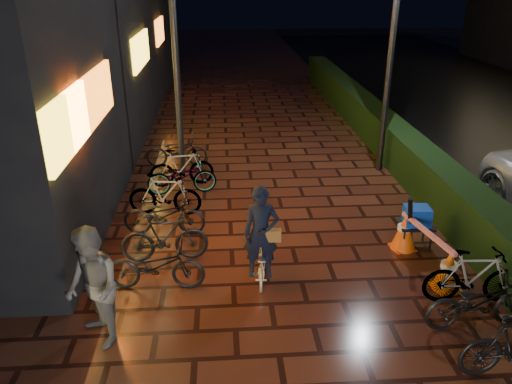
{
  "coord_description": "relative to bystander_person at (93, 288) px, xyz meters",
  "views": [
    {
      "loc": [
        -1.22,
        -5.65,
        4.63
      ],
      "look_at": [
        -0.66,
        2.3,
        1.1
      ],
      "focal_mm": 35.0,
      "sensor_mm": 36.0,
      "label": 1
    }
  ],
  "objects": [
    {
      "name": "ground",
      "position": [
        2.97,
        0.09,
        -0.86
      ],
      "size": [
        80.0,
        80.0,
        0.0
      ],
      "primitive_type": "plane",
      "color": "#381911",
      "rests_on": "ground"
    },
    {
      "name": "hedge",
      "position": [
        6.27,
        8.09,
        -0.36
      ],
      "size": [
        0.7,
        20.0,
        1.0
      ],
      "primitive_type": "cube",
      "color": "black",
      "rests_on": "ground"
    },
    {
      "name": "cart_assembly",
      "position": [
        5.17,
        2.2,
        -0.27
      ],
      "size": [
        0.65,
        0.62,
        1.13
      ],
      "color": "black",
      "rests_on": "ground"
    },
    {
      "name": "lamp_post_sf",
      "position": [
        0.73,
        6.21,
        2.31
      ],
      "size": [
        0.54,
        0.29,
        5.75
      ],
      "color": "black",
      "rests_on": "ground"
    },
    {
      "name": "traffic_barrier",
      "position": [
        5.1,
        1.51,
        -0.51
      ],
      "size": [
        0.71,
        1.73,
        0.7
      ],
      "color": "#E3600B",
      "rests_on": "ground"
    },
    {
      "name": "parked_bikes_hedge",
      "position": [
        5.32,
        -0.17,
        -0.42
      ],
      "size": [
        1.74,
        1.98,
        0.9
      ],
      "color": "black",
      "rests_on": "ground"
    },
    {
      "name": "cyclist",
      "position": [
        2.31,
        1.34,
        -0.24
      ],
      "size": [
        0.61,
        1.19,
        1.65
      ],
      "color": "silver",
      "rests_on": "ground"
    },
    {
      "name": "lamp_post_hedge",
      "position": [
        5.7,
        6.06,
        2.19
      ],
      "size": [
        0.53,
        0.2,
        5.53
      ],
      "color": "black",
      "rests_on": "ground"
    },
    {
      "name": "parked_bikes_storefront",
      "position": [
        0.66,
        3.88,
        -0.43
      ],
      "size": [
        1.85,
        6.11,
        0.9
      ],
      "color": "black",
      "rests_on": "ground"
    },
    {
      "name": "bystander_person",
      "position": [
        0.0,
        0.0,
        0.0
      ],
      "size": [
        1.0,
        1.05,
        1.71
      ],
      "primitive_type": "imported",
      "rotation": [
        0.0,
        0.0,
        -0.99
      ],
      "color": "#5A5A5C",
      "rests_on": "ground"
    }
  ]
}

